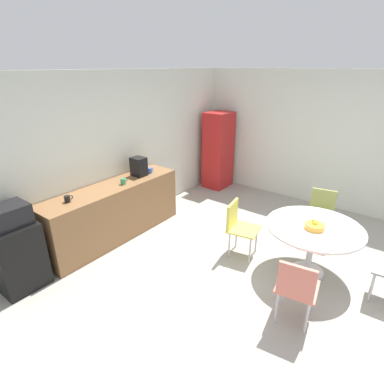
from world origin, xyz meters
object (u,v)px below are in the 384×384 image
(mug_white, at_px, (123,181))
(mug_green, at_px, (150,170))
(round_table, at_px, (313,234))
(coffee_maker, at_px, (139,167))
(chair_olive, at_px, (321,209))
(microwave, at_px, (6,216))
(chair_coral, at_px, (296,286))
(fruit_bowl, at_px, (315,226))
(mini_fridge, at_px, (17,256))
(chair_yellow, at_px, (238,223))
(mug_red, at_px, (67,199))
(locker_cabinet, at_px, (218,150))

(mug_white, xyz_separation_m, mug_green, (0.65, 0.04, 0.00))
(round_table, xyz_separation_m, mug_white, (-0.78, 2.78, 0.33))
(mug_green, distance_m, coffee_maker, 0.24)
(chair_olive, bearing_deg, mug_green, 113.60)
(microwave, distance_m, chair_coral, 3.41)
(mug_green, bearing_deg, fruit_bowl, -88.63)
(chair_olive, height_order, chair_coral, same)
(chair_coral, bearing_deg, mini_fridge, 115.96)
(mug_white, bearing_deg, chair_yellow, -71.10)
(round_table, relative_size, chair_yellow, 1.48)
(coffee_maker, bearing_deg, chair_yellow, -85.02)
(mug_white, distance_m, mug_red, 0.93)
(microwave, relative_size, locker_cabinet, 0.28)
(mug_white, relative_size, mug_red, 1.00)
(locker_cabinet, xyz_separation_m, mug_white, (-2.79, 0.00, 0.09))
(chair_yellow, bearing_deg, mug_green, 88.67)
(round_table, relative_size, coffee_maker, 3.84)
(mini_fridge, distance_m, chair_olive, 4.44)
(microwave, relative_size, coffee_maker, 1.50)
(mug_white, xyz_separation_m, coffee_maker, (0.44, 0.10, 0.11))
(microwave, relative_size, mug_red, 3.72)
(chair_olive, relative_size, chair_yellow, 1.00)
(microwave, distance_m, locker_cabinet, 4.51)
(locker_cabinet, height_order, chair_yellow, locker_cabinet)
(chair_coral, height_order, coffee_maker, coffee_maker)
(locker_cabinet, relative_size, coffee_maker, 5.35)
(locker_cabinet, distance_m, mug_white, 2.80)
(fruit_bowl, bearing_deg, chair_yellow, 96.05)
(microwave, xyz_separation_m, chair_olive, (3.52, -2.71, -0.48))
(locker_cabinet, bearing_deg, microwave, 178.73)
(microwave, height_order, mug_red, microwave)
(locker_cabinet, relative_size, round_table, 1.39)
(mug_green, bearing_deg, mug_white, -176.29)
(fruit_bowl, height_order, coffee_maker, coffee_maker)
(chair_coral, bearing_deg, mug_red, 102.83)
(microwave, distance_m, mug_white, 1.72)
(mini_fridge, bearing_deg, round_table, -49.05)
(microwave, height_order, fruit_bowl, microwave)
(mug_white, bearing_deg, round_table, -74.25)
(mini_fridge, distance_m, coffee_maker, 2.24)
(locker_cabinet, height_order, mug_green, locker_cabinet)
(chair_yellow, xyz_separation_m, fruit_bowl, (0.11, -1.03, 0.25))
(chair_coral, bearing_deg, fruit_bowl, 8.21)
(mug_white, bearing_deg, chair_coral, -94.63)
(microwave, xyz_separation_m, round_table, (2.50, -2.88, -0.38))
(mini_fridge, bearing_deg, chair_coral, -64.04)
(mini_fridge, xyz_separation_m, chair_coral, (1.48, -3.03, 0.09))
(mini_fridge, distance_m, locker_cabinet, 4.53)
(chair_coral, bearing_deg, round_table, 8.60)
(microwave, relative_size, mug_green, 3.72)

